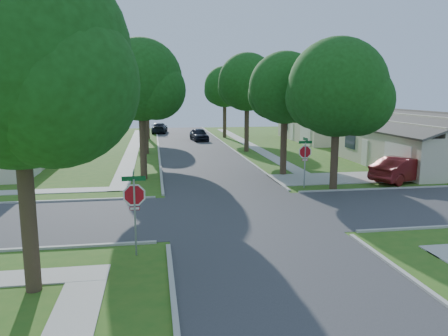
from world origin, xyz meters
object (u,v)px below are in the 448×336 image
tree_e_near (286,91)px  tree_w_near (142,84)px  house_nw_far (45,129)px  tree_sw_corner (19,66)px  car_curb_west (160,128)px  tree_w_mid (145,82)px  house_ne_near (418,146)px  tree_ne_corner (338,92)px  car_curb_east (199,134)px  tree_w_far (147,93)px  car_driveway (403,169)px  stop_sign_sw (134,198)px  stop_sign_ne (305,154)px  tree_e_far (225,89)px  house_ne_far (327,127)px  tree_e_mid (248,85)px

tree_e_near → tree_w_near: tree_w_near is taller
tree_w_near → house_nw_far: tree_w_near is taller
tree_sw_corner → car_curb_west: bearing=85.0°
tree_w_mid → car_curb_west: 21.13m
house_nw_far → tree_w_near: bearing=-63.7°
tree_e_near → house_ne_near: 12.14m
tree_ne_corner → car_curb_east: size_ratio=2.04×
tree_w_mid → tree_sw_corner: tree_w_mid is taller
tree_w_far → house_ne_near: size_ratio=0.59×
car_curb_west → tree_sw_corner: bearing=90.8°
tree_w_mid → tree_sw_corner: size_ratio=1.00×
tree_w_mid → car_curb_east: bearing=59.8°
tree_sw_corner → house_ne_near: bearing=37.5°
tree_w_mid → car_driveway: (16.14, -15.51, -5.69)m
car_curb_east → house_nw_far: bearing=170.5°
tree_w_far → stop_sign_sw: bearing=-90.1°
car_curb_west → stop_sign_ne: bearing=108.0°
car_curb_west → tree_w_far: bearing=84.6°
tree_e_far → car_driveway: bearing=-76.7°
tree_e_far → stop_sign_ne: bearing=-90.1°
car_curb_east → tree_ne_corner: bearing=-85.4°
house_ne_near → car_curb_west: 35.86m
tree_w_near → tree_e_far: bearing=69.4°
tree_e_far → house_ne_near: size_ratio=0.64×
tree_e_far → tree_ne_corner: size_ratio=1.01×
car_curb_west → house_ne_far: bearing=153.2°
tree_w_near → car_curb_west: size_ratio=1.86×
stop_sign_sw → tree_w_mid: bearing=89.9°
tree_e_mid → tree_sw_corner: (-12.19, -28.00, 0.01)m
stop_sign_ne → tree_w_far: size_ratio=0.37×
tree_sw_corner → car_driveway: tree_sw_corner is taller
stop_sign_sw → car_curb_west: 46.02m
tree_e_far → car_curb_east: 7.00m
stop_sign_ne → car_curb_west: bearing=102.2°
tree_e_mid → car_curb_east: (-3.56, 10.03, -5.53)m
tree_w_near → house_ne_near: bearing=5.5°
tree_w_near → house_nw_far: bearing=116.3°
tree_e_near → house_ne_far: (11.24, 19.99, -4.13)m
tree_e_far → house_ne_far: tree_e_far is taller
car_curb_east → tree_w_mid: bearing=-126.5°
stop_sign_sw → tree_w_near: 14.30m
stop_sign_sw → tree_ne_corner: bearing=38.8°
tree_e_near → car_curb_east: (-3.55, 22.03, -4.92)m
tree_e_far → house_ne_near: (11.24, -23.01, -4.46)m
tree_w_near → car_driveway: (16.14, -3.51, -5.32)m
tree_w_near → tree_w_mid: tree_w_mid is taller
tree_e_far → car_curb_west: size_ratio=1.81×
stop_sign_ne → tree_w_mid: size_ratio=0.31×
tree_w_far → tree_ne_corner: (11.01, -29.80, 0.09)m
tree_e_mid → house_ne_near: tree_e_mid is taller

